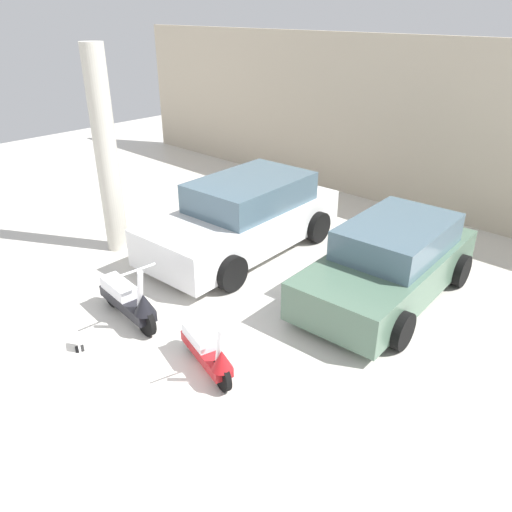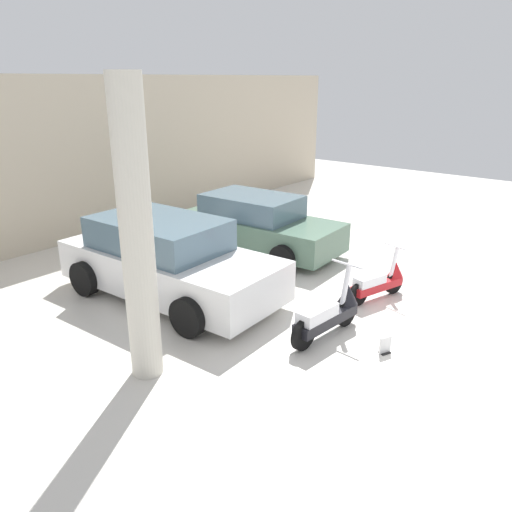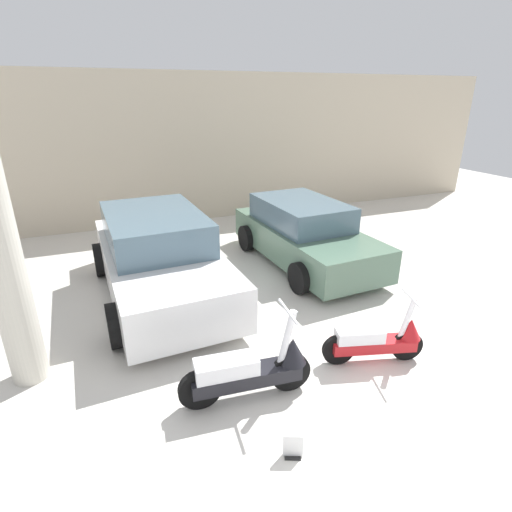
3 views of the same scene
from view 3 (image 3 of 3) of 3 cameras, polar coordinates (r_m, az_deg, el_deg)
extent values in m
plane|color=silver|center=(4.72, 18.18, -23.55)|extent=(28.00, 28.00, 0.00)
cube|color=beige|center=(11.19, -9.45, 14.78)|extent=(19.60, 0.12, 3.88)
cylinder|color=black|center=(4.94, 4.91, -16.17)|extent=(0.49, 0.13, 0.49)
cylinder|color=black|center=(4.72, -8.04, -18.37)|extent=(0.49, 0.13, 0.49)
cube|color=black|center=(4.76, -1.39, -16.79)|extent=(1.29, 0.41, 0.17)
cube|color=white|center=(4.61, -4.25, -15.52)|extent=(0.73, 0.35, 0.19)
cylinder|color=white|center=(4.63, 4.44, -11.56)|extent=(0.23, 0.10, 0.69)
cylinder|color=white|center=(4.45, 4.57, -7.88)|extent=(0.08, 0.56, 0.03)
cone|color=black|center=(4.76, 5.25, -13.26)|extent=(0.35, 0.35, 0.32)
cylinder|color=black|center=(5.77, 20.71, -11.87)|extent=(0.42, 0.19, 0.42)
cylinder|color=black|center=(5.44, 11.65, -12.98)|extent=(0.42, 0.19, 0.42)
cube|color=#B2191E|center=(5.56, 16.38, -12.00)|extent=(1.12, 0.55, 0.15)
cube|color=white|center=(5.41, 14.58, -10.87)|extent=(0.66, 0.40, 0.16)
cylinder|color=white|center=(5.53, 20.83, -8.29)|extent=(0.21, 0.12, 0.59)
cylinder|color=white|center=(5.40, 21.26, -5.56)|extent=(0.16, 0.47, 0.03)
cone|color=#B2191E|center=(5.64, 21.22, -9.63)|extent=(0.35, 0.35, 0.27)
cube|color=white|center=(7.11, -13.44, -1.47)|extent=(1.96, 4.30, 0.70)
cube|color=slate|center=(7.13, -14.30, 3.92)|extent=(1.66, 2.44, 0.55)
cylinder|color=black|center=(6.28, -2.56, -6.22)|extent=(0.25, 0.65, 0.64)
cylinder|color=black|center=(5.94, -19.35, -9.32)|extent=(0.25, 0.65, 0.64)
cylinder|color=black|center=(8.56, -9.15, 1.43)|extent=(0.25, 0.65, 0.64)
cylinder|color=black|center=(8.32, -21.33, -0.48)|extent=(0.25, 0.65, 0.64)
cube|color=#51705B|center=(8.35, 7.06, 2.13)|extent=(1.79, 3.86, 0.63)
cube|color=slate|center=(8.37, 6.42, 6.24)|extent=(1.51, 2.19, 0.49)
cylinder|color=black|center=(8.02, 16.39, -0.92)|extent=(0.23, 0.59, 0.58)
cylinder|color=black|center=(7.10, 6.32, -3.13)|extent=(0.23, 0.59, 0.58)
cylinder|color=black|center=(9.76, 7.50, 3.91)|extent=(0.23, 0.59, 0.58)
cylinder|color=black|center=(9.03, -1.33, 2.59)|extent=(0.23, 0.59, 0.58)
cube|color=black|center=(4.39, 5.25, -26.47)|extent=(0.19, 0.17, 0.01)
cube|color=white|center=(4.30, 5.31, -25.37)|extent=(0.20, 0.11, 0.26)
camera|label=1|loc=(7.31, 72.50, 16.44)|focal=35.00mm
camera|label=2|loc=(4.75, -112.76, -2.40)|focal=35.00mm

